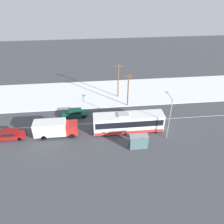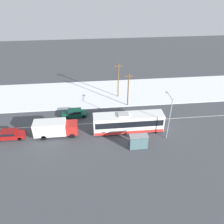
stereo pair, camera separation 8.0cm
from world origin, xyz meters
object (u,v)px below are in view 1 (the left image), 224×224
at_px(streetlamp, 169,112).
at_px(utility_pole_snowlot, 118,80).
at_px(city_bus, 128,122).
at_px(bus_shelter, 139,140).
at_px(box_truck, 55,128).
at_px(parked_car_near_truck, 10,134).
at_px(sedan_car, 75,113).
at_px(pedestrian_at_stop, 142,138).
at_px(utility_pole_roadside, 128,89).

height_order(streetlamp, utility_pole_snowlot, utility_pole_snowlot).
xyz_separation_m(city_bus, bus_shelter, (0.84, -4.81, -0.04)).
xyz_separation_m(box_truck, parked_car_near_truck, (-7.44, 0.03, -0.76)).
bearing_deg(box_truck, city_bus, 0.21).
height_order(parked_car_near_truck, bus_shelter, bus_shelter).
distance_m(parked_car_near_truck, bus_shelter, 21.21).
relative_size(city_bus, streetlamp, 1.60).
xyz_separation_m(sedan_car, pedestrian_at_stop, (11.06, -9.06, 0.34)).
bearing_deg(pedestrian_at_stop, utility_pole_snowlot, 96.61).
relative_size(box_truck, sedan_car, 1.56).
xyz_separation_m(sedan_car, utility_pole_roadside, (10.69, 2.89, 2.93)).
height_order(box_truck, sedan_car, box_truck).
bearing_deg(utility_pole_roadside, box_truck, -148.40).
distance_m(parked_car_near_truck, utility_pole_roadside, 22.88).
xyz_separation_m(city_bus, sedan_car, (-9.40, 5.47, -0.93)).
height_order(pedestrian_at_stop, utility_pole_roadside, utility_pole_roadside).
bearing_deg(streetlamp, utility_pole_snowlot, 113.26).
distance_m(city_bus, sedan_car, 10.91).
bearing_deg(sedan_car, parked_car_near_truck, 27.78).
distance_m(parked_car_near_truck, pedestrian_at_stop, 21.76).
relative_size(bus_shelter, utility_pole_snowlot, 0.37).
distance_m(city_bus, streetlamp, 7.05).
distance_m(sedan_car, parked_car_near_truck, 11.76).
height_order(city_bus, pedestrian_at_stop, city_bus).
relative_size(streetlamp, utility_pole_snowlot, 0.97).
relative_size(utility_pole_roadside, utility_pole_snowlot, 0.92).
bearing_deg(box_truck, parked_car_near_truck, 179.77).
xyz_separation_m(pedestrian_at_stop, bus_shelter, (-0.82, -1.21, 0.55)).
distance_m(pedestrian_at_stop, streetlamp, 5.86).
height_order(city_bus, parked_car_near_truck, city_bus).
xyz_separation_m(box_truck, streetlamp, (18.37, -2.05, 3.18)).
relative_size(city_bus, sedan_car, 2.60).
xyz_separation_m(parked_car_near_truck, streetlamp, (25.81, -2.08, 3.93)).
xyz_separation_m(pedestrian_at_stop, utility_pole_snowlot, (-1.84, 15.90, 2.88)).
xyz_separation_m(streetlamp, utility_pole_roadside, (-4.71, 10.45, -1.03)).
bearing_deg(sedan_car, city_bus, 149.81).
bearing_deg(box_truck, utility_pole_snowlot, 45.40).
height_order(bus_shelter, streetlamp, streetlamp).
relative_size(box_truck, streetlamp, 0.96).
relative_size(pedestrian_at_stop, streetlamp, 0.25).
xyz_separation_m(streetlamp, utility_pole_snowlot, (-6.19, 14.40, -0.74)).
bearing_deg(utility_pole_snowlot, streetlamp, -66.74).
height_order(parked_car_near_truck, streetlamp, streetlamp).
distance_m(sedan_car, bus_shelter, 14.53).
bearing_deg(box_truck, streetlamp, -6.36).
relative_size(parked_car_near_truck, pedestrian_at_stop, 2.56).
bearing_deg(utility_pole_snowlot, parked_car_near_truck, -147.87).
distance_m(bus_shelter, utility_pole_snowlot, 17.30).
bearing_deg(utility_pole_roadside, parked_car_near_truck, -158.36).
bearing_deg(parked_car_near_truck, streetlamp, -4.60).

